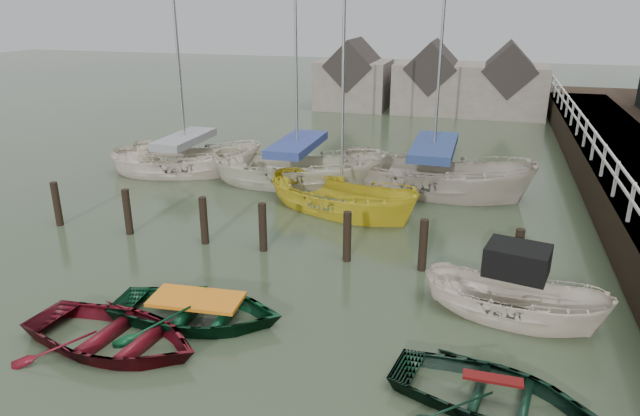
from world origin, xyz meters
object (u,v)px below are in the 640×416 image
(rowboat_dkgreen, at_px, (490,404))
(sailboat_d, at_px, (431,190))
(sailboat_e, at_px, (187,166))
(motorboat, at_px, (511,313))
(sailboat_b, at_px, (298,182))
(rowboat_green, at_px, (198,321))
(sailboat_c, at_px, (341,210))
(sailboat_a, at_px, (187,171))
(rowboat_red, at_px, (115,346))

(rowboat_dkgreen, height_order, sailboat_d, sailboat_d)
(sailboat_e, bearing_deg, rowboat_dkgreen, -130.56)
(rowboat_dkgreen, distance_m, sailboat_e, 17.26)
(motorboat, xyz_separation_m, sailboat_b, (-7.62, 7.96, -0.05))
(sailboat_d, bearing_deg, motorboat, -152.37)
(sailboat_d, bearing_deg, rowboat_green, 170.06)
(rowboat_green, height_order, sailboat_e, sailboat_e)
(sailboat_b, distance_m, sailboat_c, 3.34)
(rowboat_green, distance_m, motorboat, 6.89)
(sailboat_a, relative_size, sailboat_e, 1.17)
(rowboat_dkgreen, bearing_deg, motorboat, 2.02)
(motorboat, relative_size, sailboat_b, 0.37)
(sailboat_c, bearing_deg, rowboat_red, -173.80)
(rowboat_green, bearing_deg, sailboat_c, -14.31)
(rowboat_green, xyz_separation_m, rowboat_dkgreen, (6.15, -1.04, 0.00))
(rowboat_red, height_order, sailboat_c, sailboat_c)
(rowboat_red, height_order, motorboat, motorboat)
(sailboat_c, xyz_separation_m, sailboat_e, (-7.53, 3.30, 0.05))
(sailboat_e, bearing_deg, rowboat_red, -154.07)
(sailboat_a, height_order, sailboat_d, sailboat_d)
(sailboat_b, bearing_deg, sailboat_e, 75.28)
(motorboat, xyz_separation_m, sailboat_a, (-12.40, 8.09, -0.04))
(motorboat, relative_size, sailboat_a, 0.40)
(sailboat_b, height_order, sailboat_d, sailboat_d)
(sailboat_a, height_order, sailboat_c, sailboat_c)
(rowboat_red, distance_m, sailboat_b, 11.42)
(sailboat_e, bearing_deg, sailboat_c, -110.14)
(sailboat_a, bearing_deg, sailboat_b, -109.36)
(sailboat_a, bearing_deg, rowboat_red, -175.81)
(sailboat_c, relative_size, sailboat_e, 1.17)
(sailboat_b, xyz_separation_m, sailboat_c, (2.33, -2.39, -0.05))
(sailboat_c, distance_m, sailboat_e, 8.22)
(sailboat_a, height_order, sailboat_b, sailboat_b)
(sailboat_b, xyz_separation_m, sailboat_d, (4.99, 0.53, -0.00))
(rowboat_red, height_order, sailboat_a, sailboat_a)
(motorboat, bearing_deg, rowboat_green, 119.75)
(rowboat_dkgreen, height_order, motorboat, motorboat)
(rowboat_red, bearing_deg, sailboat_c, -8.94)
(motorboat, bearing_deg, sailboat_d, 29.22)
(rowboat_dkgreen, bearing_deg, sailboat_c, 38.72)
(sailboat_b, height_order, sailboat_e, sailboat_b)
(rowboat_dkgreen, relative_size, sailboat_d, 0.27)
(sailboat_c, distance_m, sailboat_d, 3.96)
(sailboat_a, xyz_separation_m, sailboat_c, (7.11, -2.52, -0.05))
(rowboat_dkgreen, distance_m, sailboat_a, 16.42)
(sailboat_b, relative_size, sailboat_d, 0.90)
(sailboat_b, relative_size, sailboat_e, 1.25)
(sailboat_a, bearing_deg, sailboat_d, -105.46)
(sailboat_a, bearing_deg, sailboat_e, 10.50)
(rowboat_green, relative_size, rowboat_dkgreen, 1.09)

